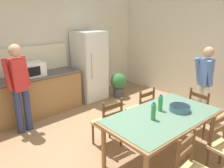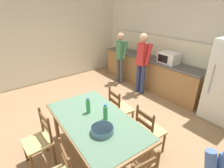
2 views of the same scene
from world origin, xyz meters
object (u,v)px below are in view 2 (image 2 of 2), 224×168
chair_side_near_left (39,141)px  person_at_counter (142,61)px  chair_side_far_left (120,109)px  person_at_sink (120,56)px  dining_table (96,123)px  bottle_near_centre (88,106)px  bottle_off_centre (105,113)px  serving_bowl (102,130)px  microwave (169,58)px  chair_side_far_right (149,131)px

chair_side_near_left → person_at_counter: 3.24m
chair_side_near_left → chair_side_far_left: bearing=85.1°
chair_side_near_left → person_at_sink: 3.60m
chair_side_far_left → chair_side_near_left: 1.59m
dining_table → bottle_near_centre: bottle_near_centre is taller
bottle_near_centre → person_at_sink: (-1.94, 2.34, 0.01)m
bottle_off_centre → person_at_sink: 3.18m
serving_bowl → chair_side_far_left: 1.20m
microwave → serving_bowl: bearing=-70.2°
bottle_near_centre → chair_side_far_right: (0.68, 0.76, -0.45)m
serving_bowl → chair_side_near_left: size_ratio=0.35×
bottle_off_centre → serving_bowl: bearing=-44.3°
microwave → person_at_sink: (-1.42, -0.50, -0.17)m
serving_bowl → chair_side_far_left: chair_side_far_left is taller
serving_bowl → person_at_sink: size_ratio=0.20×
chair_side_far_left → chair_side_near_left: (-0.08, -1.59, 0.00)m
bottle_near_centre → chair_side_far_left: (-0.15, 0.81, -0.45)m
bottle_near_centre → serving_bowl: bearing=-10.7°
serving_bowl → chair_side_near_left: bearing=-138.5°
chair_side_far_right → bottle_near_centre: bearing=52.2°
chair_side_near_left → person_at_counter: bearing=101.9°
dining_table → chair_side_far_left: bearing=114.6°
person_at_counter → bottle_off_centre: bearing=-149.1°
microwave → chair_side_far_left: (0.37, -2.03, -0.63)m
dining_table → person_at_sink: 3.21m
microwave → chair_side_far_left: bearing=-79.7°
dining_table → person_at_counter: (-1.23, 2.33, 0.27)m
microwave → bottle_off_centre: (0.84, -2.73, -0.18)m
chair_side_far_left → bottle_near_centre: bearing=106.9°
person_at_sink → person_at_counter: size_ratio=0.94×
serving_bowl → person_at_counter: 2.88m
bottle_near_centre → serving_bowl: 0.56m
microwave → chair_side_far_left: size_ratio=0.55×
dining_table → serving_bowl: serving_bowl is taller
dining_table → person_at_counter: person_at_counter is taller
bottle_near_centre → person_at_sink: bearing=129.6°
dining_table → bottle_near_centre: (-0.23, 0.01, 0.20)m
chair_side_far_right → person_at_sink: person_at_sink is taller
chair_side_far_left → microwave: bearing=-73.1°
dining_table → chair_side_far_left: chair_side_far_left is taller
microwave → bottle_near_centre: size_ratio=1.85×
bottle_near_centre → bottle_off_centre: same height
microwave → person_at_counter: bearing=-132.9°
microwave → serving_bowl: size_ratio=1.56×
microwave → serving_bowl: microwave is taller
chair_side_far_right → person_at_counter: size_ratio=0.53×
chair_side_far_left → chair_side_far_right: 0.83m
serving_bowl → person_at_counter: (-1.54, 2.42, 0.15)m
chair_side_far_right → person_at_sink: bearing=-27.2°
chair_side_far_left → person_at_sink: bearing=-34.0°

